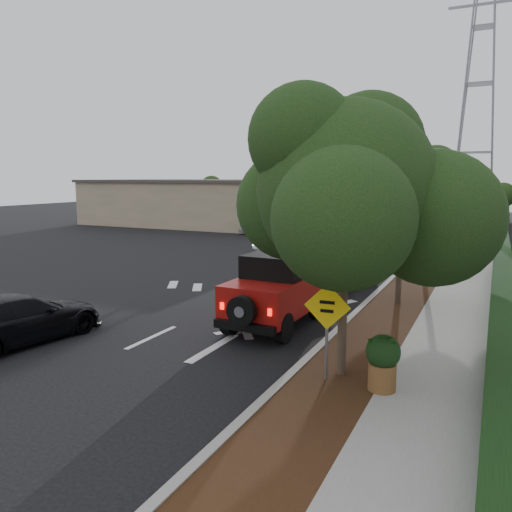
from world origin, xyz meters
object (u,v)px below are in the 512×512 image
Objects in this scene: speed_hump_sign at (327,319)px; silver_suv_ahead at (333,271)px; red_jeep at (279,289)px; black_suv_oncoming at (18,319)px.

silver_suv_ahead is at bearing 101.84° from speed_hump_sign.
speed_hump_sign reaches higher than red_jeep.
speed_hump_sign is (2.77, -9.56, 0.82)m from silver_suv_ahead.
black_suv_oncoming is at bearing -178.08° from speed_hump_sign.
red_jeep is 0.94× the size of black_suv_oncoming.
red_jeep is at bearing -74.60° from silver_suv_ahead.
speed_hump_sign is at bearing -165.53° from black_suv_oncoming.
speed_hump_sign is at bearing -59.14° from silver_suv_ahead.
black_suv_oncoming is 2.15× the size of speed_hump_sign.
black_suv_oncoming reaches higher than silver_suv_ahead.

